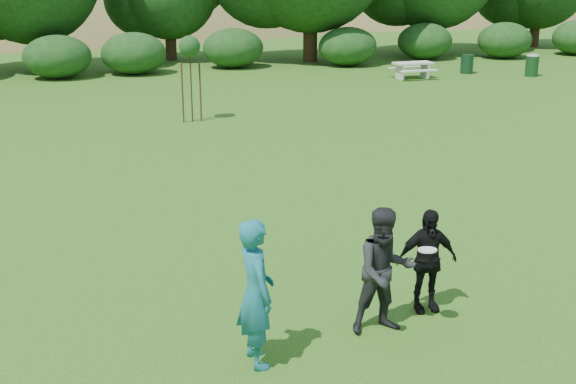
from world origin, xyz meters
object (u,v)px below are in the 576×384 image
at_px(player_grey, 385,271).
at_px(trash_can_near, 467,64).
at_px(player_teal, 256,293).
at_px(sapling, 190,49).
at_px(player_black, 427,260).
at_px(trash_can_lidded, 532,65).
at_px(picnic_table, 413,67).

height_order(player_grey, trash_can_near, player_grey).
distance_m(player_teal, sapling, 15.62).
relative_size(player_grey, player_black, 1.15).
bearing_deg(player_teal, trash_can_near, -40.05).
xyz_separation_m(player_teal, player_grey, (1.97, 0.23, -0.08)).
relative_size(player_teal, player_black, 1.25).
bearing_deg(player_grey, player_teal, -168.90).
relative_size(trash_can_near, trash_can_lidded, 0.86).
relative_size(sapling, trash_can_lidded, 2.71).
xyz_separation_m(player_teal, player_black, (2.88, 0.62, -0.20)).
height_order(sapling, trash_can_lidded, sapling).
bearing_deg(player_grey, player_black, 28.00).
xyz_separation_m(player_teal, sapling, (2.41, 15.37, 1.41)).
relative_size(player_grey, trash_can_lidded, 1.78).
height_order(player_black, trash_can_near, player_black).
height_order(player_grey, player_black, player_grey).
bearing_deg(trash_can_lidded, player_black, -130.59).
distance_m(player_black, trash_can_lidded, 25.76).
bearing_deg(trash_can_near, player_black, -123.96).
bearing_deg(picnic_table, sapling, -152.68).
bearing_deg(trash_can_near, trash_can_lidded, -37.29).
bearing_deg(trash_can_lidded, player_teal, -134.21).
xyz_separation_m(player_grey, picnic_table, (12.00, 21.11, -0.42)).
bearing_deg(picnic_table, player_grey, -119.60).
height_order(player_black, picnic_table, player_black).
xyz_separation_m(player_teal, trash_can_lidded, (19.63, 20.18, -0.47)).
bearing_deg(player_teal, player_black, -79.71).
bearing_deg(picnic_table, player_teal, -123.21).
distance_m(player_black, picnic_table, 23.51).
xyz_separation_m(sapling, trash_can_lidded, (17.22, 4.81, -1.88)).
distance_m(trash_can_near, trash_can_lidded, 2.98).
bearing_deg(player_teal, trash_can_lidded, -46.12).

